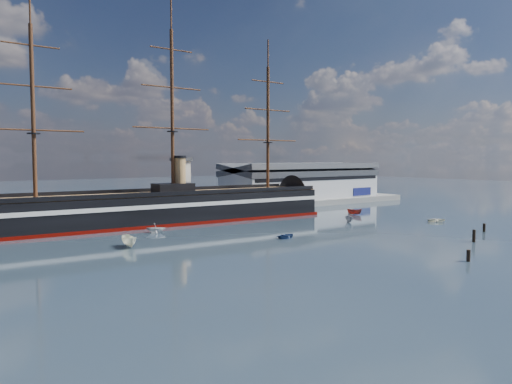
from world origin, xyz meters
TOP-DOWN VIEW (x-y plane):
  - ground at (0.00, 40.00)m, footprint 600.00×600.00m
  - quay at (10.00, 76.00)m, footprint 180.00×18.00m
  - warehouse at (58.00, 80.00)m, footprint 63.00×21.00m
  - quay_tower at (3.00, 73.00)m, footprint 5.00×5.00m
  - warship at (-10.49, 60.00)m, footprint 113.31×21.21m
  - motorboat_a at (-31.08, 32.24)m, footprint 7.31×3.69m
  - motorboat_b at (-0.11, 22.33)m, footprint 1.93×3.21m
  - motorboat_c at (29.81, 31.60)m, footprint 5.28×4.32m
  - motorboat_d at (-18.80, 45.93)m, footprint 5.86×7.23m
  - motorboat_e at (48.96, 18.03)m, footprint 2.44×3.30m
  - motorboat_f at (44.49, 42.65)m, footprint 5.82×3.71m
  - piling_near_mid at (7.54, -13.94)m, footprint 0.64×0.64m
  - piling_near_right at (26.22, -4.64)m, footprint 0.64×0.64m
  - piling_far_right at (41.18, 1.11)m, footprint 0.64×0.64m

SIDE VIEW (x-z plane):
  - ground at x=0.00m, z-range 0.00..0.00m
  - quay at x=10.00m, z-range -1.00..1.00m
  - motorboat_a at x=-31.08m, z-range -1.40..1.40m
  - motorboat_b at x=-0.11m, z-range -0.70..0.70m
  - motorboat_c at x=29.81m, z-range -1.02..1.02m
  - motorboat_d at x=-18.80m, z-range -1.23..1.23m
  - motorboat_e at x=48.96m, z-range -0.72..0.72m
  - motorboat_f at x=44.49m, z-range -1.09..1.09m
  - piling_near_mid at x=7.54m, z-range -1.32..1.32m
  - piling_near_right at x=26.22m, z-range -1.61..1.61m
  - piling_far_right at x=41.18m, z-range -1.33..1.33m
  - warship at x=-10.49m, z-range -22.93..31.01m
  - warehouse at x=58.00m, z-range 2.18..13.78m
  - quay_tower at x=3.00m, z-range 2.25..17.25m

